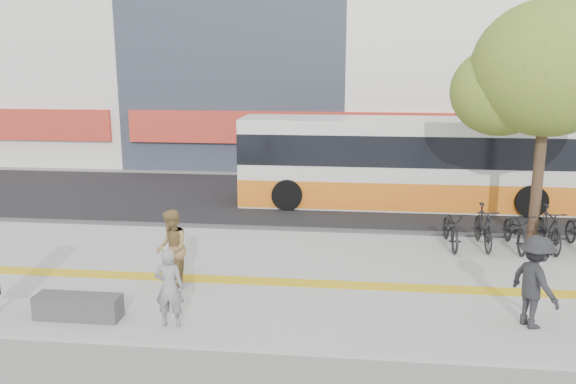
# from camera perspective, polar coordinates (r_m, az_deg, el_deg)

# --- Properties ---
(ground) EXTENTS (120.00, 120.00, 0.00)m
(ground) POSITION_cam_1_polar(r_m,az_deg,el_deg) (11.84, -5.81, -10.87)
(ground) COLOR slate
(ground) RESTS_ON ground
(sidewalk) EXTENTS (40.00, 7.00, 0.08)m
(sidewalk) POSITION_cam_1_polar(r_m,az_deg,el_deg) (13.18, -4.41, -8.14)
(sidewalk) COLOR gray
(sidewalk) RESTS_ON ground
(tactile_strip) EXTENTS (40.00, 0.45, 0.01)m
(tactile_strip) POSITION_cam_1_polar(r_m,az_deg,el_deg) (12.71, -4.85, -8.74)
(tactile_strip) COLOR gold
(tactile_strip) RESTS_ON sidewalk
(street) EXTENTS (40.00, 8.00, 0.06)m
(street) POSITION_cam_1_polar(r_m,az_deg,el_deg) (20.28, -0.41, -0.67)
(street) COLOR black
(street) RESTS_ON ground
(curb) EXTENTS (40.00, 0.25, 0.14)m
(curb) POSITION_cam_1_polar(r_m,az_deg,el_deg) (16.44, -2.11, -3.74)
(curb) COLOR #353537
(curb) RESTS_ON ground
(bench) EXTENTS (1.60, 0.45, 0.45)m
(bench) POSITION_cam_1_polar(r_m,az_deg,el_deg) (11.52, -20.14, -10.67)
(bench) COLOR #353537
(bench) RESTS_ON sidewalk
(street_tree) EXTENTS (4.40, 3.80, 6.31)m
(street_tree) POSITION_cam_1_polar(r_m,az_deg,el_deg) (16.13, 24.26, 10.87)
(street_tree) COLOR #362518
(street_tree) RESTS_ON sidewalk
(bus) EXTENTS (10.87, 2.58, 2.89)m
(bus) POSITION_cam_1_polar(r_m,az_deg,el_deg) (19.44, 11.51, 2.67)
(bus) COLOR silver
(bus) RESTS_ON street
(bicycle_row) EXTENTS (3.90, 1.91, 1.10)m
(bicycle_row) POSITION_cam_1_polar(r_m,az_deg,el_deg) (15.72, 21.71, -3.43)
(bicycle_row) COLOR black
(bicycle_row) RESTS_ON sidewalk
(seated_woman) EXTENTS (0.54, 0.36, 1.45)m
(seated_woman) POSITION_cam_1_polar(r_m,az_deg,el_deg) (10.57, -11.72, -9.31)
(seated_woman) COLOR black
(seated_woman) RESTS_ON sidewalk
(pedestrian_tan) EXTENTS (0.88, 0.98, 1.66)m
(pedestrian_tan) POSITION_cam_1_polar(r_m,az_deg,el_deg) (12.37, -11.49, -5.51)
(pedestrian_tan) COLOR olive
(pedestrian_tan) RESTS_ON sidewalk
(pedestrian_dark) EXTENTS (1.03, 1.25, 1.69)m
(pedestrian_dark) POSITION_cam_1_polar(r_m,az_deg,el_deg) (11.20, 23.34, -8.21)
(pedestrian_dark) COLOR black
(pedestrian_dark) RESTS_ON sidewalk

